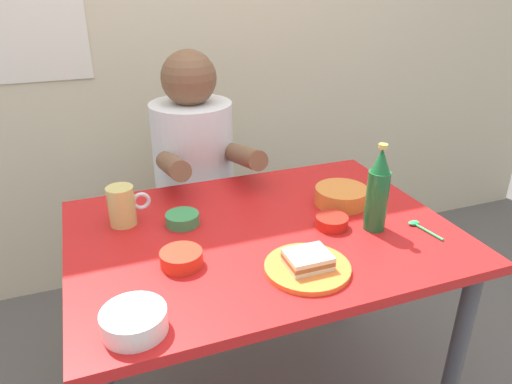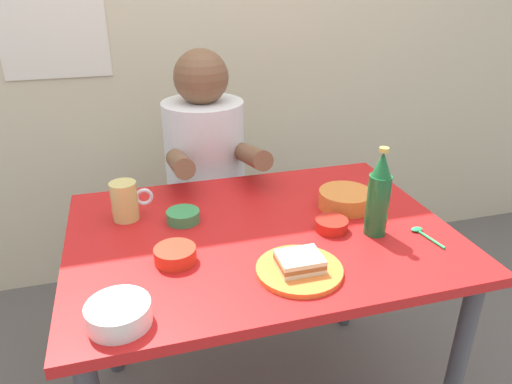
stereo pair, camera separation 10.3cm
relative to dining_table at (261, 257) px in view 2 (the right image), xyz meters
name	(u,v)px [view 2 (the right image)]	position (x,y,z in m)	size (l,w,h in m)	color
wall_back	(193,3)	(0.00, 1.05, 0.65)	(4.40, 0.09, 2.60)	beige
dining_table	(261,257)	(0.00, 0.00, 0.00)	(1.10, 0.80, 0.74)	red
stool	(209,240)	(-0.05, 0.63, -0.30)	(0.34, 0.34, 0.45)	#4C4C51
person_seated	(205,152)	(-0.05, 0.62, 0.12)	(0.33, 0.56, 0.72)	white
plate_orange	(299,270)	(0.03, -0.23, 0.10)	(0.22, 0.22, 0.01)	orange
sandwich	(300,262)	(0.03, -0.23, 0.13)	(0.11, 0.09, 0.04)	beige
beer_mug	(125,201)	(-0.37, 0.18, 0.15)	(0.13, 0.08, 0.12)	#D1BC66
beer_bottle	(379,196)	(0.31, -0.11, 0.21)	(0.06, 0.06, 0.26)	#19602D
soup_bowl_orange	(345,198)	(0.30, 0.07, 0.12)	(0.17, 0.17, 0.05)	orange
dip_bowl_green	(183,216)	(-0.21, 0.11, 0.11)	(0.10, 0.10, 0.03)	#388C4C
rice_bowl_white	(119,313)	(-0.41, -0.31, 0.12)	(0.14, 0.14, 0.05)	silver
sauce_bowl_chili	(175,254)	(-0.26, -0.10, 0.12)	(0.11, 0.11, 0.04)	red
sambal_bowl_red	(332,224)	(0.20, -0.06, 0.11)	(0.10, 0.10, 0.03)	#B21E14
spoon	(422,233)	(0.44, -0.15, 0.10)	(0.04, 0.12, 0.01)	#26A559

